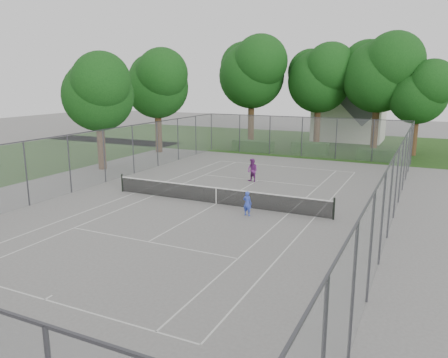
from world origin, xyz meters
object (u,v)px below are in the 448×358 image
at_px(tennis_net, 216,195).
at_px(house, 350,107).
at_px(woman_player, 253,170).
at_px(girl_player, 247,203).

distance_m(tennis_net, house, 30.15).
bearing_deg(house, tennis_net, -93.40).
relative_size(house, woman_player, 5.89).
xyz_separation_m(tennis_net, woman_player, (-0.21, 5.84, 0.27)).
relative_size(tennis_net, girl_player, 10.20).
xyz_separation_m(tennis_net, girl_player, (2.34, -1.20, 0.12)).
relative_size(tennis_net, house, 1.40).
bearing_deg(house, woman_player, -94.72).
bearing_deg(girl_player, woman_player, -63.37).
distance_m(tennis_net, girl_player, 2.63).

